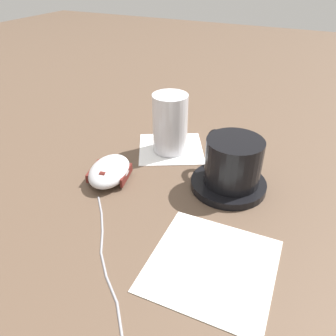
{
  "coord_description": "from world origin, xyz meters",
  "views": [
    {
      "loc": [
        -0.4,
        -0.22,
        0.32
      ],
      "look_at": [
        -0.0,
        -0.03,
        0.03
      ],
      "focal_mm": 35.0,
      "sensor_mm": 36.0,
      "label": 1
    }
  ],
  "objects": [
    {
      "name": "saucer",
      "position": [
        0.03,
        -0.12,
        0.01
      ],
      "size": [
        0.12,
        0.12,
        0.01
      ],
      "primitive_type": "cylinder",
      "color": "black",
      "rests_on": "ground"
    },
    {
      "name": "coffee_cup",
      "position": [
        0.03,
        -0.12,
        0.05
      ],
      "size": [
        0.1,
        0.11,
        0.07
      ],
      "color": "black",
      "rests_on": "saucer"
    },
    {
      "name": "ground_plane",
      "position": [
        0.0,
        0.0,
        0.0
      ],
      "size": [
        3.0,
        3.0,
        0.0
      ],
      "primitive_type": "plane",
      "color": "brown"
    },
    {
      "name": "napkin_under_glass",
      "position": [
        0.1,
        0.02,
        0.0
      ],
      "size": [
        0.17,
        0.17,
        0.0
      ],
      "primitive_type": "cube",
      "rotation": [
        0.0,
        0.0,
        0.49
      ],
      "color": "white",
      "rests_on": "ground"
    },
    {
      "name": "computer_mouse",
      "position": [
        -0.03,
        0.07,
        0.02
      ],
      "size": [
        0.11,
        0.09,
        0.03
      ],
      "color": "silver",
      "rests_on": "ground"
    },
    {
      "name": "mouse_cable",
      "position": [
        -0.17,
        -0.02,
        0.0
      ],
      "size": [
        0.18,
        0.16,
        0.0
      ],
      "color": "gray",
      "rests_on": "ground"
    },
    {
      "name": "drinking_glass",
      "position": [
        0.1,
        0.02,
        0.06
      ],
      "size": [
        0.07,
        0.07,
        0.11
      ],
      "primitive_type": "cylinder",
      "color": "silver",
      "rests_on": "napkin_under_glass"
    },
    {
      "name": "napkin_spare",
      "position": [
        -0.13,
        -0.15,
        0.0
      ],
      "size": [
        0.16,
        0.16,
        0.0
      ],
      "primitive_type": "cube",
      "rotation": [
        0.0,
        0.0,
        0.04
      ],
      "color": "silver",
      "rests_on": "ground"
    }
  ]
}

